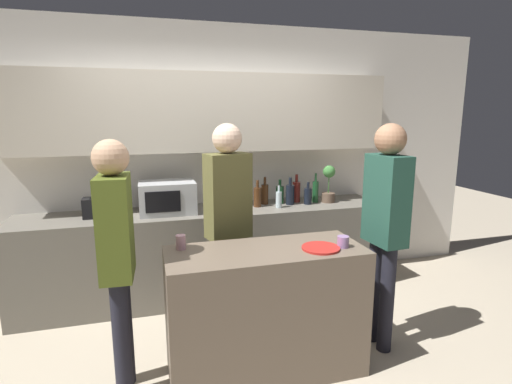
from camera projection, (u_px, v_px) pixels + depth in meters
The scene contains 21 objects.
ground_plane at pixel (243, 379), 2.78m from camera, with size 14.00×14.00×0.00m, color #BCAD93.
back_wall at pixel (203, 141), 4.05m from camera, with size 6.40×0.40×2.70m.
back_counter at pixel (210, 253), 4.01m from camera, with size 3.60×0.62×0.89m.
kitchen_island at pixel (266, 311), 2.80m from camera, with size 1.36×0.55×0.91m.
microwave at pixel (167, 197), 3.79m from camera, with size 0.52×0.39×0.30m.
toaster at pixel (98, 207), 3.64m from camera, with size 0.26×0.16×0.18m.
potted_plant at pixel (329, 184), 4.22m from camera, with size 0.14×0.14×0.39m.
bottle_0 at pixel (258, 197), 4.03m from camera, with size 0.08×0.08×0.27m.
bottle_1 at pixel (265, 194), 4.15m from camera, with size 0.07×0.07×0.29m.
bottle_2 at pixel (279, 199), 4.00m from camera, with size 0.06×0.06×0.22m.
bottle_3 at pixel (280, 194), 4.18m from camera, with size 0.08×0.08×0.25m.
bottle_4 at pixel (290, 194), 4.14m from camera, with size 0.09×0.09×0.28m.
bottle_5 at pixel (296, 191), 4.24m from camera, with size 0.08×0.08×0.30m.
bottle_6 at pixel (308, 196), 4.15m from camera, with size 0.08×0.08×0.23m.
bottle_7 at pixel (315, 191), 4.24m from camera, with size 0.06×0.06×0.31m.
plate_on_island at pixel (321, 248), 2.72m from camera, with size 0.26×0.26×0.01m.
cup_0 at pixel (343, 242), 2.75m from camera, with size 0.08×0.08×0.08m.
cup_1 at pixel (181, 242), 2.71m from camera, with size 0.07×0.07×0.10m.
person_left at pixel (385, 217), 3.00m from camera, with size 0.23×0.35×1.75m.
person_center at pixel (228, 213), 3.15m from camera, with size 0.38×0.27×1.75m.
person_right at pixel (117, 248), 2.49m from camera, with size 0.22×0.35×1.67m.
Camera 1 is at (-0.58, -2.40, 1.83)m, focal length 28.00 mm.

